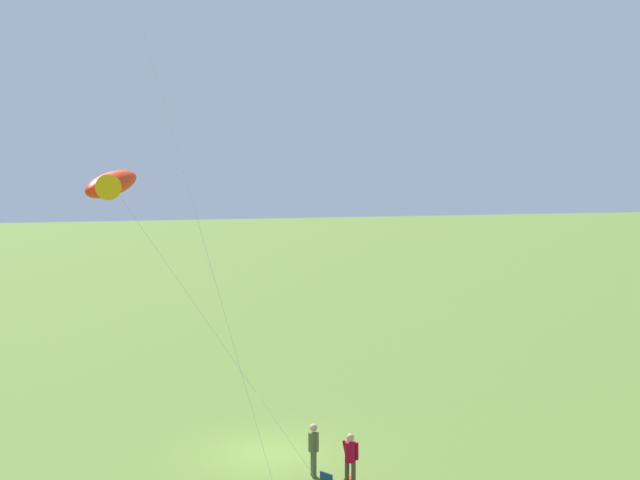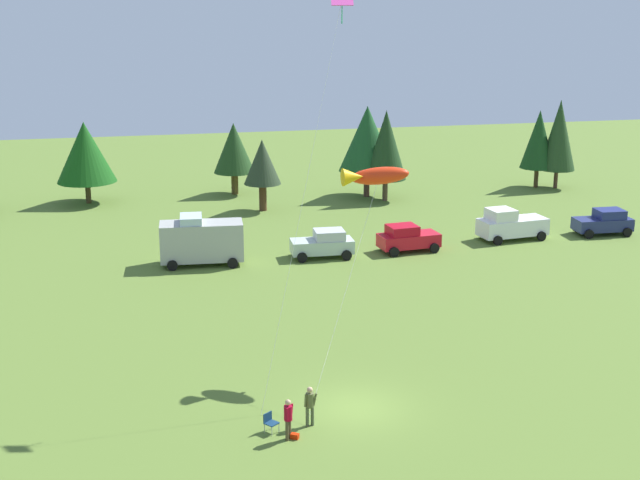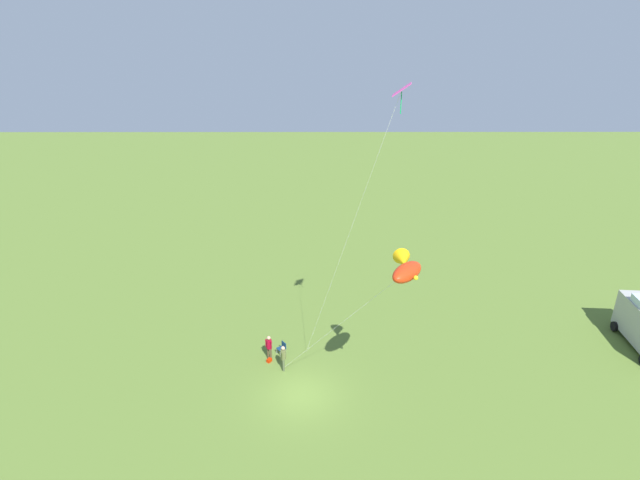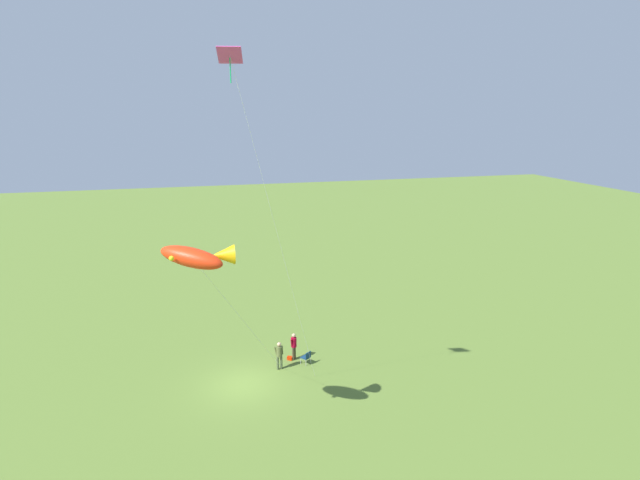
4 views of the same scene
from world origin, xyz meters
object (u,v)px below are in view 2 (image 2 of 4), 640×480
Objects in this scene: van_motorhome_grey at (201,240)px; kite_large_fish at (373,176)px; car_navy_hatch at (604,222)px; person_spectator at (288,416)px; car_red_sedan at (407,238)px; person_kite_flyer at (310,403)px; folding_chair at (270,421)px; car_silver_compact at (324,244)px; truck_white_pickup at (510,225)px; kite_diamond_rainbow at (339,17)px; backpack_on_grass at (295,436)px.

van_motorhome_grey is 20.29m from kite_large_fish.
van_motorhome_grey reaches higher than car_navy_hatch.
person_spectator is 28.10m from car_red_sedan.
kite_large_fish reaches higher than person_kite_flyer.
car_navy_hatch is (29.89, 1.22, -0.69)m from van_motorhome_grey.
car_silver_compact is (7.60, 23.99, 0.46)m from folding_chair.
kite_large_fish is (-7.55, -17.66, 8.18)m from car_red_sedan.
car_navy_hatch is (29.26, 25.35, 0.46)m from folding_chair.
car_red_sedan is 0.84× the size of truck_white_pickup.
car_navy_hatch is 35.29m from kite_diamond_rainbow.
folding_chair is 0.15× the size of van_motorhome_grey.
van_motorhome_grey is 23.95m from kite_diamond_rainbow.
car_silver_compact reaches higher than person_kite_flyer.
folding_chair is at bearing 95.78° from van_motorhome_grey.
backpack_on_grass is at bearing 56.86° from car_red_sedan.
kite_diamond_rainbow is at bearing 152.20° from person_kite_flyer.
person_spectator is 17.08m from kite_diamond_rainbow.
backpack_on_grass is (-0.82, -0.97, -0.91)m from person_kite_flyer.
person_spectator is 25.73m from car_silver_compact.
van_motorhome_grey reaches higher than car_red_sedan.
car_silver_compact is at bearing -0.69° from truck_white_pickup.
van_motorhome_grey is 8.26m from car_silver_compact.
person_spectator is 33.81m from truck_white_pickup.
van_motorhome_grey reaches higher than person_spectator.
car_red_sedan is 8.40m from truck_white_pickup.
car_red_sedan is at bearing 99.05° from person_spectator.
person_spectator is (0.62, -0.78, 0.53)m from folding_chair.
kite_large_fish is at bearing -92.88° from car_silver_compact.
kite_large_fish is at bearing 19.30° from kite_diamond_rainbow.
folding_chair is at bearing 42.60° from truck_white_pickup.
truck_white_pickup is at bearing 8.35° from car_silver_compact.
person_spectator is 0.10× the size of kite_diamond_rainbow.
person_kite_flyer reaches higher than backpack_on_grass.
car_silver_compact is (6.72, 24.77, 0.84)m from backpack_on_grass.
car_navy_hatch is (21.66, 1.36, 0.00)m from car_silver_compact.
kite_large_fish is at bearing 114.99° from van_motorhome_grey.
folding_chair is 0.19× the size of car_navy_hatch.
car_silver_compact is at bearing -174.23° from car_navy_hatch.
person_kite_flyer is 24.52m from car_silver_compact.
car_navy_hatch is at bearing 171.91° from truck_white_pickup.
person_kite_flyer is at bearing -101.68° from car_silver_compact.
car_silver_compact is 5.99m from car_red_sedan.
kite_large_fish is (6.04, 6.49, 8.64)m from folding_chair.
person_kite_flyer is 16.53m from kite_diamond_rainbow.
person_spectator is at bearing -52.27° from person_kite_flyer.
kite_diamond_rainbow reaches higher than kite_large_fish.
kite_large_fish is (-23.23, -18.86, 8.18)m from car_navy_hatch.
van_motorhome_grey is (-1.25, 24.91, 0.62)m from person_spectator.
van_motorhome_grey reaches higher than car_silver_compact.
person_spectator is at bearing 44.26° from truck_white_pickup.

